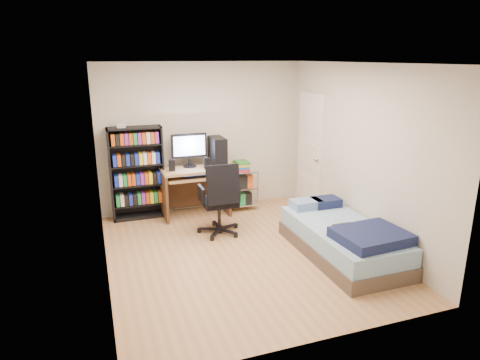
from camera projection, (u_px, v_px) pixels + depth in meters
name	position (u px, v px, depth m)	size (l,w,h in m)	color
room	(242.00, 164.00, 5.47)	(3.58, 4.08, 2.58)	tan
media_shelf	(137.00, 172.00, 6.90)	(0.85, 0.28, 1.57)	black
computer_desk	(200.00, 171.00, 7.12)	(1.08, 0.63, 1.37)	#9D7950
office_chair	(220.00, 212.00, 6.36)	(0.67, 0.67, 1.11)	black
wire_cart	(241.00, 178.00, 7.37)	(0.54, 0.39, 0.86)	silver
bed	(343.00, 239.00, 5.68)	(0.97, 1.93, 0.55)	brown
door	(310.00, 152.00, 7.31)	(0.12, 0.80, 2.00)	silver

